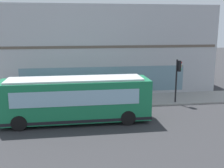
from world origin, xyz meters
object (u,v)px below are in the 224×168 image
object	(u,v)px
city_bus_nearside	(76,100)
pedestrian_near_hydrant	(119,88)
traffic_light_near_corner	(178,73)
pedestrian_by_light_pole	(134,90)
newspaper_vending_box	(111,99)
fire_hydrant	(87,97)

from	to	relation	value
city_bus_nearside	pedestrian_near_hydrant	distance (m)	6.73
traffic_light_near_corner	pedestrian_by_light_pole	bearing A→B (deg)	80.96
pedestrian_by_light_pole	newspaper_vending_box	distance (m)	2.12
traffic_light_near_corner	pedestrian_by_light_pole	size ratio (longest dim) A/B	2.13
traffic_light_near_corner	pedestrian_by_light_pole	world-z (taller)	traffic_light_near_corner
traffic_light_near_corner	newspaper_vending_box	xyz separation A→B (m)	(0.10, 5.62, -2.08)
city_bus_nearside	newspaper_vending_box	xyz separation A→B (m)	(3.43, -2.93, -0.95)
fire_hydrant	pedestrian_by_light_pole	xyz separation A→B (m)	(-0.57, -3.92, 0.62)
pedestrian_by_light_pole	pedestrian_near_hydrant	world-z (taller)	pedestrian_by_light_pole
city_bus_nearside	traffic_light_near_corner	world-z (taller)	traffic_light_near_corner
traffic_light_near_corner	fire_hydrant	xyz separation A→B (m)	(1.15, 7.55, -2.17)
pedestrian_near_hydrant	newspaper_vending_box	distance (m)	2.30
pedestrian_by_light_pole	newspaper_vending_box	size ratio (longest dim) A/B	1.90
fire_hydrant	traffic_light_near_corner	bearing A→B (deg)	-98.64
pedestrian_near_hydrant	fire_hydrant	bearing A→B (deg)	109.14
city_bus_nearside	pedestrian_near_hydrant	xyz separation A→B (m)	(5.48, -3.88, -0.50)
pedestrian_by_light_pole	pedestrian_near_hydrant	size ratio (longest dim) A/B	1.08
pedestrian_near_hydrant	newspaper_vending_box	bearing A→B (deg)	155.08
traffic_light_near_corner	pedestrian_near_hydrant	bearing A→B (deg)	65.35
fire_hydrant	pedestrian_near_hydrant	xyz separation A→B (m)	(1.00, -2.87, 0.54)
traffic_light_near_corner	pedestrian_by_light_pole	xyz separation A→B (m)	(0.58, 3.63, -1.55)
pedestrian_by_light_pole	newspaper_vending_box	world-z (taller)	pedestrian_by_light_pole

